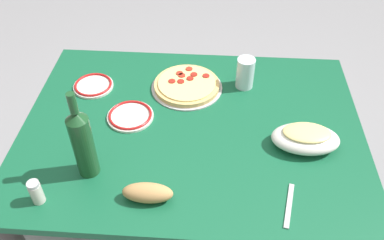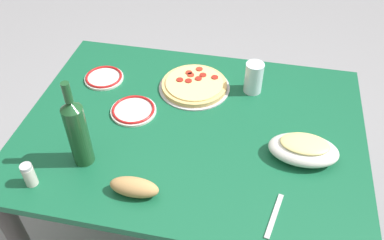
{
  "view_description": "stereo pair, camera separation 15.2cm",
  "coord_description": "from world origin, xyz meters",
  "px_view_note": "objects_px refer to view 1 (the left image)",
  "views": [
    {
      "loc": [
        0.08,
        -1.11,
        1.8
      ],
      "look_at": [
        0.0,
        0.0,
        0.77
      ],
      "focal_mm": 38.25,
      "sensor_mm": 36.0,
      "label": 1
    },
    {
      "loc": [
        0.23,
        -1.09,
        1.8
      ],
      "look_at": [
        0.0,
        0.0,
        0.77
      ],
      "focal_mm": 38.25,
      "sensor_mm": 36.0,
      "label": 2
    }
  ],
  "objects_px": {
    "bread_loaf": "(148,193)",
    "pepperoni_pizza": "(187,85)",
    "dining_table": "(192,147)",
    "wine_bottle": "(83,142)",
    "side_plate_far": "(93,85)",
    "spice_shaker": "(36,192)",
    "baked_pasta_dish": "(306,138)",
    "water_glass": "(245,73)",
    "side_plate_near": "(130,116)"
  },
  "relations": [
    {
      "from": "bread_loaf",
      "to": "pepperoni_pizza",
      "type": "bearing_deg",
      "value": 82.19
    },
    {
      "from": "dining_table",
      "to": "wine_bottle",
      "type": "bearing_deg",
      "value": -143.7
    },
    {
      "from": "bread_loaf",
      "to": "side_plate_far",
      "type": "bearing_deg",
      "value": 119.59
    },
    {
      "from": "spice_shaker",
      "to": "baked_pasta_dish",
      "type": "bearing_deg",
      "value": 19.04
    },
    {
      "from": "pepperoni_pizza",
      "to": "water_glass",
      "type": "bearing_deg",
      "value": 7.57
    },
    {
      "from": "side_plate_near",
      "to": "side_plate_far",
      "type": "distance_m",
      "value": 0.26
    },
    {
      "from": "baked_pasta_dish",
      "to": "bread_loaf",
      "type": "distance_m",
      "value": 0.59
    },
    {
      "from": "wine_bottle",
      "to": "spice_shaker",
      "type": "xyz_separation_m",
      "value": [
        -0.13,
        -0.13,
        -0.09
      ]
    },
    {
      "from": "dining_table",
      "to": "water_glass",
      "type": "height_order",
      "value": "water_glass"
    },
    {
      "from": "water_glass",
      "to": "spice_shaker",
      "type": "bearing_deg",
      "value": -136.15
    },
    {
      "from": "baked_pasta_dish",
      "to": "wine_bottle",
      "type": "distance_m",
      "value": 0.76
    },
    {
      "from": "baked_pasta_dish",
      "to": "side_plate_near",
      "type": "bearing_deg",
      "value": 170.64
    },
    {
      "from": "dining_table",
      "to": "wine_bottle",
      "type": "distance_m",
      "value": 0.48
    },
    {
      "from": "spice_shaker",
      "to": "dining_table",
      "type": "bearing_deg",
      "value": 39.22
    },
    {
      "from": "bread_loaf",
      "to": "spice_shaker",
      "type": "height_order",
      "value": "spice_shaker"
    },
    {
      "from": "wine_bottle",
      "to": "side_plate_far",
      "type": "xyz_separation_m",
      "value": [
        -0.1,
        0.45,
        -0.13
      ]
    },
    {
      "from": "pepperoni_pizza",
      "to": "side_plate_far",
      "type": "xyz_separation_m",
      "value": [
        -0.39,
        -0.02,
        -0.01
      ]
    },
    {
      "from": "side_plate_near",
      "to": "bread_loaf",
      "type": "distance_m",
      "value": 0.39
    },
    {
      "from": "water_glass",
      "to": "side_plate_far",
      "type": "height_order",
      "value": "water_glass"
    },
    {
      "from": "pepperoni_pizza",
      "to": "side_plate_near",
      "type": "bearing_deg",
      "value": -135.92
    },
    {
      "from": "bread_loaf",
      "to": "spice_shaker",
      "type": "distance_m",
      "value": 0.34
    },
    {
      "from": "dining_table",
      "to": "bread_loaf",
      "type": "xyz_separation_m",
      "value": [
        -0.12,
        -0.34,
        0.15
      ]
    },
    {
      "from": "wine_bottle",
      "to": "pepperoni_pizza",
      "type": "bearing_deg",
      "value": 58.11
    },
    {
      "from": "pepperoni_pizza",
      "to": "spice_shaker",
      "type": "bearing_deg",
      "value": -124.97
    },
    {
      "from": "water_glass",
      "to": "side_plate_far",
      "type": "xyz_separation_m",
      "value": [
        -0.63,
        -0.05,
        -0.06
      ]
    },
    {
      "from": "dining_table",
      "to": "water_glass",
      "type": "xyz_separation_m",
      "value": [
        0.2,
        0.26,
        0.18
      ]
    },
    {
      "from": "dining_table",
      "to": "spice_shaker",
      "type": "bearing_deg",
      "value": -140.78
    },
    {
      "from": "water_glass",
      "to": "side_plate_far",
      "type": "bearing_deg",
      "value": -175.29
    },
    {
      "from": "side_plate_far",
      "to": "spice_shaker",
      "type": "height_order",
      "value": "spice_shaker"
    },
    {
      "from": "wine_bottle",
      "to": "side_plate_near",
      "type": "relative_size",
      "value": 1.87
    },
    {
      "from": "dining_table",
      "to": "pepperoni_pizza",
      "type": "bearing_deg",
      "value": 99.28
    },
    {
      "from": "baked_pasta_dish",
      "to": "water_glass",
      "type": "bearing_deg",
      "value": 121.53
    },
    {
      "from": "bread_loaf",
      "to": "spice_shaker",
      "type": "relative_size",
      "value": 1.85
    },
    {
      "from": "pepperoni_pizza",
      "to": "side_plate_near",
      "type": "distance_m",
      "value": 0.28
    },
    {
      "from": "wine_bottle",
      "to": "bread_loaf",
      "type": "height_order",
      "value": "wine_bottle"
    },
    {
      "from": "water_glass",
      "to": "spice_shaker",
      "type": "height_order",
      "value": "water_glass"
    },
    {
      "from": "side_plate_far",
      "to": "bread_loaf",
      "type": "height_order",
      "value": "bread_loaf"
    },
    {
      "from": "dining_table",
      "to": "water_glass",
      "type": "relative_size",
      "value": 9.68
    },
    {
      "from": "side_plate_near",
      "to": "side_plate_far",
      "type": "xyz_separation_m",
      "value": [
        -0.19,
        0.18,
        0.0
      ]
    },
    {
      "from": "water_glass",
      "to": "side_plate_near",
      "type": "xyz_separation_m",
      "value": [
        -0.44,
        -0.23,
        -0.06
      ]
    },
    {
      "from": "pepperoni_pizza",
      "to": "side_plate_far",
      "type": "relative_size",
      "value": 1.79
    },
    {
      "from": "side_plate_near",
      "to": "side_plate_far",
      "type": "bearing_deg",
      "value": 136.91
    },
    {
      "from": "pepperoni_pizza",
      "to": "water_glass",
      "type": "xyz_separation_m",
      "value": [
        0.24,
        0.03,
        0.05
      ]
    },
    {
      "from": "water_glass",
      "to": "wine_bottle",
      "type": "bearing_deg",
      "value": -136.62
    },
    {
      "from": "baked_pasta_dish",
      "to": "dining_table",
      "type": "bearing_deg",
      "value": 169.51
    },
    {
      "from": "wine_bottle",
      "to": "baked_pasta_dish",
      "type": "bearing_deg",
      "value": 12.77
    },
    {
      "from": "baked_pasta_dish",
      "to": "spice_shaker",
      "type": "relative_size",
      "value": 2.76
    },
    {
      "from": "wine_bottle",
      "to": "side_plate_far",
      "type": "distance_m",
      "value": 0.48
    },
    {
      "from": "baked_pasta_dish",
      "to": "water_glass",
      "type": "height_order",
      "value": "water_glass"
    },
    {
      "from": "wine_bottle",
      "to": "bread_loaf",
      "type": "bearing_deg",
      "value": -25.36
    }
  ]
}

